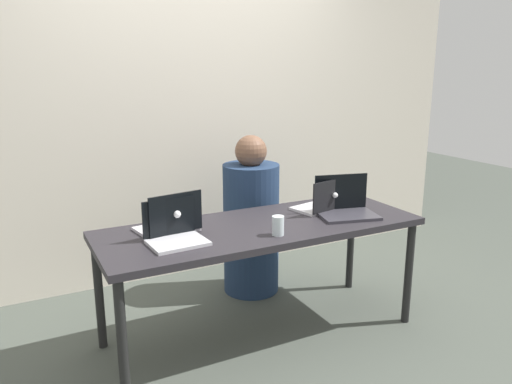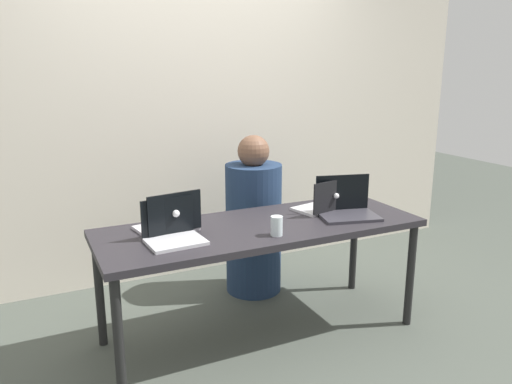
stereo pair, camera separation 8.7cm
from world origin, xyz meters
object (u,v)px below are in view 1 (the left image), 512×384
object	(u,v)px
laptop_back_right	(324,203)
laptop_back_left	(170,224)
laptop_front_right	(345,207)
water_glass_center	(278,227)
person_at_center	(251,223)
laptop_front_left	(175,233)

from	to	relation	value
laptop_back_right	laptop_back_left	distance (m)	1.02
laptop_front_right	laptop_back_right	bearing A→B (deg)	121.56
water_glass_center	person_at_center	bearing A→B (deg)	73.42
laptop_back_right	laptop_front_right	world-z (taller)	laptop_front_right
laptop_back_right	laptop_front_right	xyz separation A→B (m)	(0.05, -0.15, 0.01)
laptop_front_right	laptop_back_left	distance (m)	1.09
laptop_front_left	water_glass_center	size ratio (longest dim) A/B	2.83
person_at_center	laptop_front_left	xyz separation A→B (m)	(-0.78, -0.65, 0.25)
laptop_back_left	person_at_center	bearing A→B (deg)	-156.25
person_at_center	laptop_back_right	size ratio (longest dim) A/B	2.89
laptop_back_left	laptop_front_left	world-z (taller)	laptop_back_left
laptop_back_left	water_glass_center	distance (m)	0.60
laptop_back_left	laptop_front_right	bearing A→B (deg)	161.50
laptop_front_left	laptop_front_right	bearing A→B (deg)	-4.38
laptop_back_right	laptop_back_left	size ratio (longest dim) A/B	1.13
laptop_front_right	laptop_front_left	world-z (taller)	laptop_front_right
laptop_back_right	water_glass_center	bearing A→B (deg)	17.35
laptop_back_left	water_glass_center	bearing A→B (deg)	139.18
laptop_front_left	laptop_back_left	bearing A→B (deg)	77.29
laptop_front_left	water_glass_center	bearing A→B (deg)	-19.60
person_at_center	laptop_back_left	bearing A→B (deg)	28.68
water_glass_center	laptop_front_right	bearing A→B (deg)	14.06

